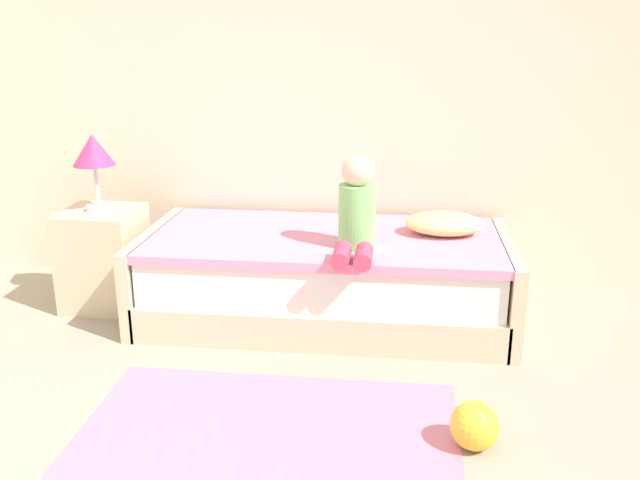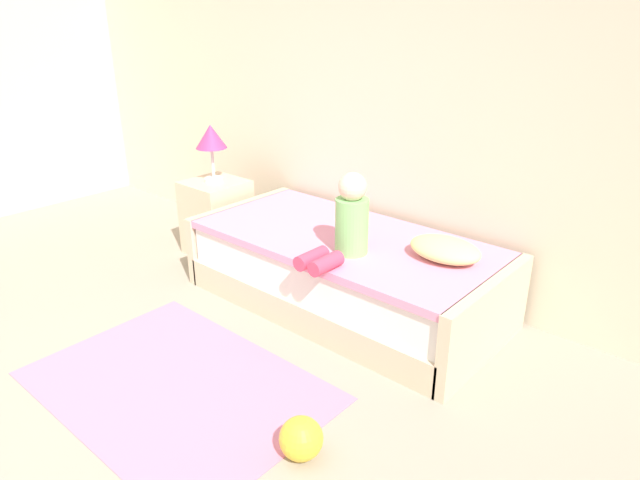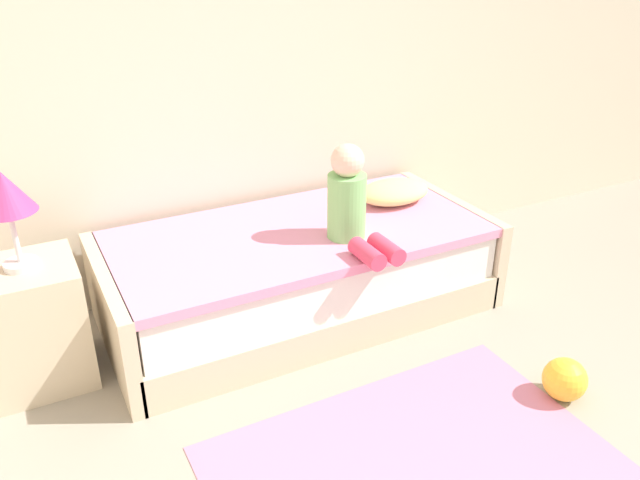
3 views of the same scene
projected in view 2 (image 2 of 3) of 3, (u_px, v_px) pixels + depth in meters
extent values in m
plane|color=#9E9384|center=(57.00, 468.00, 2.50)|extent=(9.20, 9.20, 0.00)
cube|color=beige|center=(402.00, 77.00, 3.76)|extent=(7.20, 0.10, 2.90)
cube|color=beige|center=(344.00, 290.00, 3.85)|extent=(2.00, 1.00, 0.20)
cube|color=white|center=(345.00, 260.00, 3.76)|extent=(1.94, 0.94, 0.25)
cube|color=pink|center=(345.00, 240.00, 3.70)|extent=(1.98, 0.98, 0.05)
cube|color=beige|center=(242.00, 233.00, 4.41)|extent=(0.07, 1.00, 0.50)
cube|color=beige|center=(486.00, 322.00, 3.17)|extent=(0.07, 1.00, 0.50)
cube|color=beige|center=(217.00, 217.00, 4.60)|extent=(0.44, 0.44, 0.60)
cylinder|color=silver|center=(214.00, 180.00, 4.48)|extent=(0.15, 0.15, 0.03)
cylinder|color=silver|center=(213.00, 163.00, 4.43)|extent=(0.02, 0.02, 0.24)
cone|color=#E5387A|center=(211.00, 136.00, 4.35)|extent=(0.24, 0.24, 0.18)
cylinder|color=#7FC672|center=(352.00, 226.00, 3.39)|extent=(0.20, 0.20, 0.34)
sphere|color=beige|center=(353.00, 187.00, 3.29)|extent=(0.17, 0.17, 0.17)
cylinder|color=#D83F60|center=(312.00, 258.00, 3.26)|extent=(0.09, 0.22, 0.09)
cylinder|color=#D83F60|center=(326.00, 264.00, 3.19)|extent=(0.09, 0.22, 0.09)
ellipsoid|color=#F2E58C|center=(445.00, 249.00, 3.33)|extent=(0.44, 0.30, 0.13)
sphere|color=yellow|center=(301.00, 439.00, 2.53)|extent=(0.20, 0.20, 0.20)
cube|color=pink|center=(177.00, 385.00, 3.04)|extent=(1.60, 1.10, 0.01)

